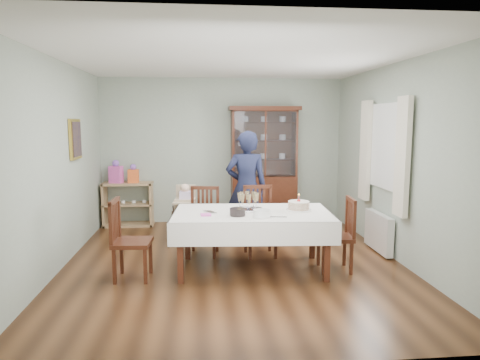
{
  "coord_description": "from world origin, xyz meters",
  "views": [
    {
      "loc": [
        -0.45,
        -5.57,
        1.91
      ],
      "look_at": [
        0.11,
        0.2,
        1.11
      ],
      "focal_mm": 32.0,
      "sensor_mm": 36.0,
      "label": 1
    }
  ],
  "objects": [
    {
      "name": "curtain_right",
      "position": [
        2.16,
        0.92,
        1.45
      ],
      "size": [
        0.07,
        0.3,
        1.55
      ],
      "primitive_type": "cube",
      "color": "silver",
      "rests_on": "room_shell"
    },
    {
      "name": "chair_end_right",
      "position": [
        1.29,
        -0.4,
        0.28
      ],
      "size": [
        0.46,
        0.46,
        0.94
      ],
      "rotation": [
        0.0,
        0.0,
        -1.66
      ],
      "color": "#421D10",
      "rests_on": "floor"
    },
    {
      "name": "champagne_tray",
      "position": [
        0.18,
        -0.16,
        0.83
      ],
      "size": [
        0.38,
        0.38,
        0.23
      ],
      "color": "silver",
      "rests_on": "dining_table"
    },
    {
      "name": "picture_frame",
      "position": [
        -2.22,
        0.8,
        1.65
      ],
      "size": [
        0.04,
        0.48,
        0.58
      ],
      "primitive_type": "cube",
      "color": "gold",
      "rests_on": "room_shell"
    },
    {
      "name": "gift_bag_pink",
      "position": [
        -1.94,
        2.26,
        0.98
      ],
      "size": [
        0.26,
        0.2,
        0.42
      ],
      "color": "#DF52B3",
      "rests_on": "sideboard"
    },
    {
      "name": "gift_bag_orange",
      "position": [
        -1.64,
        2.26,
        0.95
      ],
      "size": [
        0.19,
        0.13,
        0.34
      ],
      "color": "orange",
      "rests_on": "sideboard"
    },
    {
      "name": "high_chair",
      "position": [
        -0.67,
        1.01,
        0.37
      ],
      "size": [
        0.46,
        0.46,
        0.95
      ],
      "rotation": [
        0.0,
        0.0,
        -0.1
      ],
      "color": "black",
      "rests_on": "floor"
    },
    {
      "name": "birthday_cake",
      "position": [
        0.83,
        -0.24,
        0.82
      ],
      "size": [
        0.32,
        0.32,
        0.22
      ],
      "color": "white",
      "rests_on": "dining_table"
    },
    {
      "name": "sideboard",
      "position": [
        -1.75,
        2.28,
        0.4
      ],
      "size": [
        0.9,
        0.38,
        0.8
      ],
      "color": "tan",
      "rests_on": "floor"
    },
    {
      "name": "plate_stack_white",
      "position": [
        0.3,
        -0.58,
        0.8
      ],
      "size": [
        0.22,
        0.22,
        0.09
      ],
      "primitive_type": "cylinder",
      "rotation": [
        0.0,
        0.0,
        -0.08
      ],
      "color": "white",
      "rests_on": "dining_table"
    },
    {
      "name": "window",
      "position": [
        2.22,
        0.3,
        1.55
      ],
      "size": [
        0.04,
        1.02,
        1.22
      ],
      "primitive_type": "cube",
      "color": "white",
      "rests_on": "room_shell"
    },
    {
      "name": "napkin_stack",
      "position": [
        -0.37,
        -0.43,
        0.77
      ],
      "size": [
        0.13,
        0.13,
        0.02
      ],
      "primitive_type": "cube",
      "rotation": [
        0.0,
        0.0,
        0.08
      ],
      "color": "#DF52B3",
      "rests_on": "dining_table"
    },
    {
      "name": "cake_knife",
      "position": [
        0.45,
        -0.61,
        0.77
      ],
      "size": [
        0.28,
        0.08,
        0.01
      ],
      "primitive_type": "cube",
      "rotation": [
        0.0,
        0.0,
        -0.19
      ],
      "color": "silver",
      "rests_on": "dining_table"
    },
    {
      "name": "woman",
      "position": [
        0.28,
        0.96,
        0.88
      ],
      "size": [
        0.65,
        0.44,
        1.76
      ],
      "primitive_type": "imported",
      "rotation": [
        0.0,
        0.0,
        3.12
      ],
      "color": "black",
      "rests_on": "floor"
    },
    {
      "name": "plate_stack_dark",
      "position": [
        0.01,
        -0.47,
        0.81
      ],
      "size": [
        0.19,
        0.19,
        0.09
      ],
      "primitive_type": "cylinder",
      "rotation": [
        0.0,
        0.0,
        -0.01
      ],
      "color": "black",
      "rests_on": "dining_table"
    },
    {
      "name": "cutlery",
      "position": [
        -0.36,
        -0.25,
        0.77
      ],
      "size": [
        0.19,
        0.21,
        0.01
      ],
      "primitive_type": null,
      "rotation": [
        0.0,
        0.0,
        0.5
      ],
      "color": "silver",
      "rests_on": "dining_table"
    },
    {
      "name": "chair_end_left",
      "position": [
        -1.28,
        -0.46,
        0.29
      ],
      "size": [
        0.47,
        0.47,
        0.98
      ],
      "rotation": [
        0.0,
        0.0,
        1.51
      ],
      "color": "#421D10",
      "rests_on": "floor"
    },
    {
      "name": "dining_table",
      "position": [
        0.22,
        -0.28,
        0.38
      ],
      "size": [
        2.08,
        1.29,
        0.76
      ],
      "rotation": [
        0.0,
        0.0,
        -0.07
      ],
      "color": "#421D10",
      "rests_on": "floor"
    },
    {
      "name": "room_shell",
      "position": [
        0.0,
        0.53,
        1.7
      ],
      "size": [
        5.0,
        5.0,
        5.0
      ],
      "color": "#9EAA99",
      "rests_on": "floor"
    },
    {
      "name": "floor",
      "position": [
        0.0,
        0.0,
        0.0
      ],
      "size": [
        5.0,
        5.0,
        0.0
      ],
      "primitive_type": "plane",
      "color": "#593319",
      "rests_on": "ground"
    },
    {
      "name": "chair_far_left",
      "position": [
        -0.4,
        0.42,
        0.29
      ],
      "size": [
        0.5,
        0.5,
        0.96
      ],
      "rotation": [
        0.0,
        0.0,
        -0.16
      ],
      "color": "#421D10",
      "rests_on": "floor"
    },
    {
      "name": "chair_far_right",
      "position": [
        0.41,
        0.31,
        0.29
      ],
      "size": [
        0.47,
        0.47,
        0.99
      ],
      "rotation": [
        0.0,
        0.0,
        0.06
      ],
      "color": "#421D10",
      "rests_on": "floor"
    },
    {
      "name": "china_cabinet",
      "position": [
        0.75,
        2.26,
        1.12
      ],
      "size": [
        1.3,
        0.48,
        2.18
      ],
      "color": "#421D10",
      "rests_on": "floor"
    },
    {
      "name": "radiator",
      "position": [
        2.16,
        0.3,
        0.3
      ],
      "size": [
        0.1,
        0.8,
        0.55
      ],
      "primitive_type": "cube",
      "color": "white",
      "rests_on": "floor"
    },
    {
      "name": "curtain_left",
      "position": [
        2.16,
        -0.32,
        1.45
      ],
      "size": [
        0.07,
        0.3,
        1.55
      ],
      "primitive_type": "cube",
      "color": "silver",
      "rests_on": "room_shell"
    }
  ]
}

